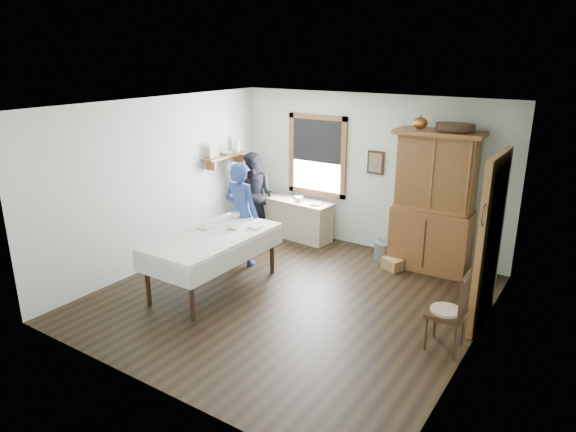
{
  "coord_description": "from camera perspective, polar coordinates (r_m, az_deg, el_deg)",
  "views": [
    {
      "loc": [
        3.62,
        -5.55,
        3.36
      ],
      "look_at": [
        -0.22,
        0.3,
        1.11
      ],
      "focal_mm": 32.0,
      "sensor_mm": 36.0,
      "label": 1
    }
  ],
  "objects": [
    {
      "name": "wicker_basket",
      "position": [
        8.48,
        11.52,
        -5.24
      ],
      "size": [
        0.37,
        0.32,
        0.18
      ],
      "primitive_type": "cube",
      "rotation": [
        0.0,
        0.0,
        -0.41
      ],
      "color": "#9F7148",
      "rests_on": "room"
    },
    {
      "name": "room",
      "position": [
        6.92,
        0.13,
        0.95
      ],
      "size": [
        5.01,
        5.01,
        2.7
      ],
      "color": "black",
      "rests_on": "ground"
    },
    {
      "name": "framed_picture",
      "position": [
        8.91,
        9.69,
        5.86
      ],
      "size": [
        0.3,
        0.04,
        0.4
      ],
      "primitive_type": "cube",
      "color": "#352212",
      "rests_on": "room"
    },
    {
      "name": "pail",
      "position": [
        8.78,
        10.49,
        -3.88
      ],
      "size": [
        0.36,
        0.36,
        0.31
      ],
      "primitive_type": "cube",
      "rotation": [
        0.0,
        0.0,
        -0.26
      ],
      "color": "gray",
      "rests_on": "room"
    },
    {
      "name": "woman_blue",
      "position": [
        8.33,
        -5.2,
        -0.19
      ],
      "size": [
        0.59,
        0.4,
        1.59
      ],
      "primitive_type": "imported",
      "rotation": [
        0.0,
        0.0,
        3.18
      ],
      "color": "navy",
      "rests_on": "room"
    },
    {
      "name": "window",
      "position": [
        9.41,
        3.27,
        7.19
      ],
      "size": [
        1.18,
        0.07,
        1.48
      ],
      "color": "white",
      "rests_on": "room"
    },
    {
      "name": "shelf_bowl",
      "position": [
        9.45,
        -6.82,
        6.96
      ],
      "size": [
        0.22,
        0.22,
        0.05
      ],
      "primitive_type": "imported",
      "color": "silver",
      "rests_on": "wall_shelf"
    },
    {
      "name": "table_cup_a",
      "position": [
        8.19,
        -5.83,
        0.1
      ],
      "size": [
        0.16,
        0.16,
        0.11
      ],
      "primitive_type": "imported",
      "rotation": [
        0.0,
        0.0,
        -0.24
      ],
      "color": "silver",
      "rests_on": "dining_table"
    },
    {
      "name": "spindle_chair",
      "position": [
        6.34,
        17.23,
        -9.92
      ],
      "size": [
        0.47,
        0.47,
        0.99
      ],
      "primitive_type": "cube",
      "rotation": [
        0.0,
        0.0,
        0.02
      ],
      "color": "#352212",
      "rests_on": "room"
    },
    {
      "name": "dining_table",
      "position": [
        7.64,
        -8.26,
        -5.05
      ],
      "size": [
        1.1,
        2.08,
        0.83
      ],
      "primitive_type": "cube",
      "rotation": [
        0.0,
        0.0,
        -0.01
      ],
      "color": "silver",
      "rests_on": "room"
    },
    {
      "name": "figure_dark",
      "position": [
        9.61,
        -3.75,
        1.98
      ],
      "size": [
        0.77,
        0.62,
        1.48
      ],
      "primitive_type": "imported",
      "rotation": [
        0.0,
        0.0,
        0.09
      ],
      "color": "black",
      "rests_on": "room"
    },
    {
      "name": "wall_shelf",
      "position": [
        9.45,
        -6.86,
        6.8
      ],
      "size": [
        0.24,
        1.0,
        0.44
      ],
      "color": "brown",
      "rests_on": "room"
    },
    {
      "name": "counter_book",
      "position": [
        9.29,
        2.66,
        1.45
      ],
      "size": [
        0.2,
        0.24,
        0.02
      ],
      "primitive_type": "imported",
      "rotation": [
        0.0,
        0.0,
        0.2
      ],
      "color": "#6E6149",
      "rests_on": "work_counter"
    },
    {
      "name": "counter_bowl",
      "position": [
        9.58,
        1.23,
        2.08
      ],
      "size": [
        0.2,
        0.2,
        0.06
      ],
      "primitive_type": "imported",
      "rotation": [
        0.0,
        0.0,
        -0.11
      ],
      "color": "silver",
      "rests_on": "work_counter"
    },
    {
      "name": "work_counter",
      "position": [
        9.58,
        1.24,
        -0.38
      ],
      "size": [
        1.32,
        0.59,
        0.73
      ],
      "primitive_type": "cube",
      "rotation": [
        0.0,
        0.0,
        -0.09
      ],
      "color": "tan",
      "rests_on": "room"
    },
    {
      "name": "table_bowl",
      "position": [
        7.72,
        -6.13,
        -1.23
      ],
      "size": [
        0.28,
        0.28,
        0.05
      ],
      "primitive_type": "imported",
      "rotation": [
        0.0,
        0.0,
        0.4
      ],
      "color": "silver",
      "rests_on": "dining_table"
    },
    {
      "name": "doorway",
      "position": [
        6.86,
        21.7,
        -2.17
      ],
      "size": [
        0.09,
        1.14,
        2.22
      ],
      "color": "#474032",
      "rests_on": "room"
    },
    {
      "name": "china_hutch",
      "position": [
        8.33,
        15.87,
        1.5
      ],
      "size": [
        1.34,
        0.68,
        2.23
      ],
      "primitive_type": "cube",
      "rotation": [
        0.0,
        0.0,
        0.05
      ],
      "color": "brown",
      "rests_on": "room"
    },
    {
      "name": "table_cup_b",
      "position": [
        7.7,
        -6.47,
        -1.17
      ],
      "size": [
        0.11,
        0.11,
        0.08
      ],
      "primitive_type": "imported",
      "rotation": [
        0.0,
        0.0,
        0.27
      ],
      "color": "silver",
      "rests_on": "dining_table"
    },
    {
      "name": "rug_beater",
      "position": [
        6.18,
        21.13,
        1.22
      ],
      "size": [
        0.01,
        0.27,
        0.27
      ],
      "primitive_type": "torus",
      "rotation": [
        0.0,
        1.57,
        0.0
      ],
      "color": "black",
      "rests_on": "room"
    }
  ]
}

